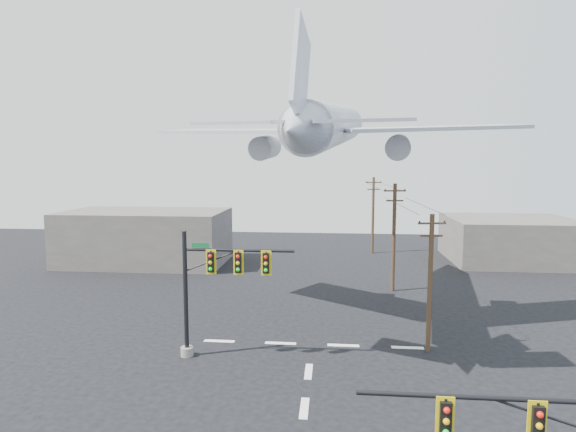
# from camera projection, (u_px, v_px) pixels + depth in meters

# --- Properties ---
(lane_markings) EXTENTS (14.00, 21.20, 0.01)m
(lane_markings) POSITION_uv_depth(u_px,v_px,m) (306.00, 395.00, 24.03)
(lane_markings) COLOR white
(lane_markings) RESTS_ON ground
(signal_mast_far) EXTENTS (6.83, 0.83, 7.56)m
(signal_mast_far) POSITION_uv_depth(u_px,v_px,m) (212.00, 288.00, 28.15)
(signal_mast_far) COLOR gray
(signal_mast_far) RESTS_ON ground
(utility_pole_a) EXTENTS (1.70, 0.35, 8.49)m
(utility_pole_a) POSITION_uv_depth(u_px,v_px,m) (430.00, 280.00, 29.05)
(utility_pole_a) COLOR #4C3420
(utility_pole_a) RESTS_ON ground
(utility_pole_b) EXTENTS (1.95, 0.40, 9.67)m
(utility_pole_b) POSITION_uv_depth(u_px,v_px,m) (394.00, 235.00, 42.70)
(utility_pole_b) COLOR #4C3420
(utility_pole_b) RESTS_ON ground
(utility_pole_c) EXTENTS (1.97, 0.33, 9.63)m
(utility_pole_c) POSITION_uv_depth(u_px,v_px,m) (373.00, 214.00, 60.50)
(utility_pole_c) COLOR #4C3420
(utility_pole_c) RESTS_ON ground
(power_lines) EXTENTS (2.50, 31.78, 0.55)m
(power_lines) POSITION_uv_depth(u_px,v_px,m) (392.00, 193.00, 44.33)
(power_lines) COLOR black
(airliner) EXTENTS (27.31, 28.97, 7.50)m
(airliner) POSITION_uv_depth(u_px,v_px,m) (330.00, 126.00, 35.56)
(airliner) COLOR #B5B9C2
(building_left) EXTENTS (18.00, 10.00, 6.00)m
(building_left) POSITION_uv_depth(u_px,v_px,m) (146.00, 237.00, 54.88)
(building_left) COLOR #635E57
(building_left) RESTS_ON ground
(building_right) EXTENTS (14.00, 12.00, 5.00)m
(building_right) POSITION_uv_depth(u_px,v_px,m) (511.00, 240.00, 56.02)
(building_right) COLOR #635E57
(building_right) RESTS_ON ground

